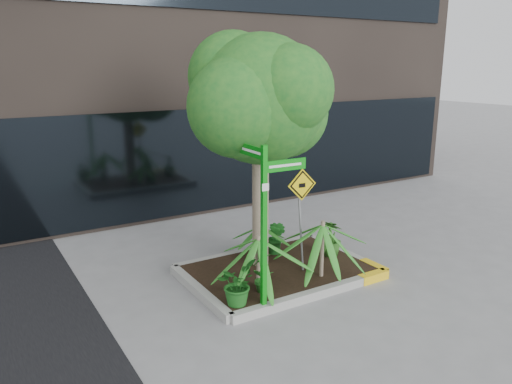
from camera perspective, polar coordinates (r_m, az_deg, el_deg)
ground at (r=8.97m, az=2.60°, el=-10.39°), size 80.00×80.00×0.00m
planter at (r=9.25m, az=2.85°, el=-8.89°), size 3.35×2.36×0.15m
tree at (r=8.71m, az=0.48°, el=10.50°), size 2.89×2.56×4.33m
palm_front at (r=8.62m, az=7.66°, el=-3.73°), size 1.14×1.14×1.26m
palm_left at (r=8.15m, az=0.26°, el=-5.38°), size 1.02×1.02×1.14m
palm_back at (r=9.60m, az=0.56°, el=-3.98°), size 0.70×0.70×0.78m
shrub_a at (r=7.80m, az=-2.24°, el=-10.39°), size 0.87×0.87×0.68m
shrub_b at (r=9.77m, az=8.60°, el=-5.21°), size 0.54×0.54×0.71m
shrub_c at (r=8.18m, az=0.63°, el=-9.07°), size 0.47×0.47×0.70m
shrub_d at (r=9.73m, az=2.32°, el=-5.19°), size 0.49×0.49×0.69m
street_sign_post at (r=7.44m, az=1.05°, el=-2.21°), size 0.78×0.77×2.64m
cattle_sign at (r=8.81m, az=5.20°, el=-1.15°), size 0.57×0.28×1.85m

